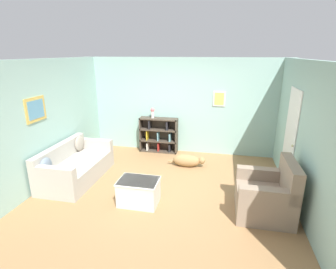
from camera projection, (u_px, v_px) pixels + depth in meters
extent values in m
plane|color=#997047|center=(164.00, 188.00, 5.50)|extent=(14.00, 14.00, 0.00)
cube|color=#93BCB2|center=(182.00, 106.00, 7.21)|extent=(5.60, 0.10, 2.60)
cube|color=silver|center=(219.00, 99.00, 6.88)|extent=(0.32, 0.02, 0.40)
cube|color=#DBBC56|center=(219.00, 99.00, 6.87)|extent=(0.24, 0.01, 0.32)
cube|color=#93BCB2|center=(48.00, 121.00, 5.62)|extent=(0.10, 5.00, 2.60)
cube|color=gold|center=(35.00, 109.00, 5.13)|extent=(0.02, 0.56, 0.48)
cube|color=#568EAD|center=(36.00, 109.00, 5.12)|extent=(0.01, 0.44, 0.36)
cube|color=#93BCB2|center=(305.00, 137.00, 4.61)|extent=(0.10, 5.00, 2.60)
cube|color=white|center=(290.00, 139.00, 5.36)|extent=(0.02, 0.84, 2.05)
sphere|color=tan|center=(292.00, 146.00, 5.04)|extent=(0.05, 0.05, 0.05)
cube|color=#ADA89E|center=(77.00, 170.00, 5.83)|extent=(0.94, 1.85, 0.41)
cube|color=#ADA89E|center=(60.00, 153.00, 5.79)|extent=(0.16, 1.85, 0.37)
cube|color=#ADA89E|center=(52.00, 173.00, 4.95)|extent=(0.94, 0.16, 0.25)
cube|color=#ADA89E|center=(94.00, 144.00, 6.52)|extent=(0.94, 0.16, 0.25)
ellipsoid|color=slate|center=(46.00, 166.00, 5.17)|extent=(0.14, 0.33, 0.33)
ellipsoid|color=gray|center=(80.00, 143.00, 6.37)|extent=(0.14, 0.39, 0.39)
cube|color=#42382D|center=(141.00, 134.00, 7.48)|extent=(0.04, 0.29, 0.98)
cube|color=#42382D|center=(177.00, 136.00, 7.27)|extent=(0.04, 0.29, 0.98)
cube|color=#42382D|center=(160.00, 134.00, 7.50)|extent=(1.06, 0.02, 0.98)
cube|color=#42382D|center=(159.00, 151.00, 7.52)|extent=(1.06, 0.29, 0.04)
cube|color=#42382D|center=(159.00, 141.00, 7.42)|extent=(1.06, 0.29, 0.04)
cube|color=#42382D|center=(159.00, 130.00, 7.33)|extent=(1.06, 0.29, 0.04)
cube|color=#42382D|center=(158.00, 119.00, 7.23)|extent=(1.06, 0.29, 0.04)
cube|color=silver|center=(148.00, 146.00, 7.54)|extent=(0.03, 0.22, 0.22)
cube|color=gold|center=(148.00, 135.00, 7.43)|extent=(0.03, 0.22, 0.27)
cube|color=black|center=(150.00, 124.00, 7.32)|extent=(0.04, 0.22, 0.25)
cube|color=#B22823|center=(159.00, 147.00, 7.47)|extent=(0.03, 0.22, 0.25)
cube|color=#60939E|center=(158.00, 136.00, 7.37)|extent=(0.03, 0.22, 0.24)
cube|color=black|center=(167.00, 125.00, 7.22)|extent=(0.05, 0.22, 0.26)
cube|color=black|center=(170.00, 148.00, 7.41)|extent=(0.05, 0.22, 0.24)
cube|color=#60939E|center=(170.00, 137.00, 7.31)|extent=(0.04, 0.22, 0.23)
cube|color=gray|center=(263.00, 201.00, 4.57)|extent=(0.92, 0.96, 0.47)
cube|color=gray|center=(290.00, 177.00, 4.34)|extent=(0.18, 0.96, 0.54)
cube|color=gray|center=(269.00, 196.00, 4.10)|extent=(0.92, 0.18, 0.22)
cube|color=gray|center=(263.00, 174.00, 4.83)|extent=(0.92, 0.18, 0.22)
cube|color=silver|center=(139.00, 192.00, 4.88)|extent=(0.72, 0.51, 0.47)
cube|color=white|center=(138.00, 181.00, 4.81)|extent=(0.74, 0.53, 0.03)
ellipsoid|color=#9E7A4C|center=(186.00, 160.00, 6.49)|extent=(0.67, 0.28, 0.32)
sphere|color=#9E7A4C|center=(202.00, 160.00, 6.40)|extent=(0.18, 0.18, 0.18)
ellipsoid|color=#9E7A4C|center=(172.00, 161.00, 6.62)|extent=(0.20, 0.05, 0.05)
cylinder|color=silver|center=(153.00, 115.00, 7.23)|extent=(0.08, 0.08, 0.18)
sphere|color=#E06B70|center=(153.00, 110.00, 7.19)|extent=(0.11, 0.11, 0.11)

